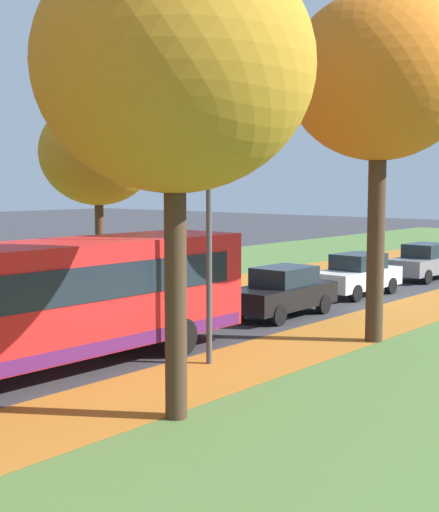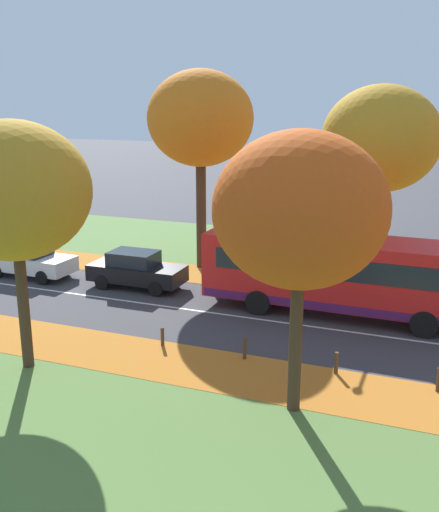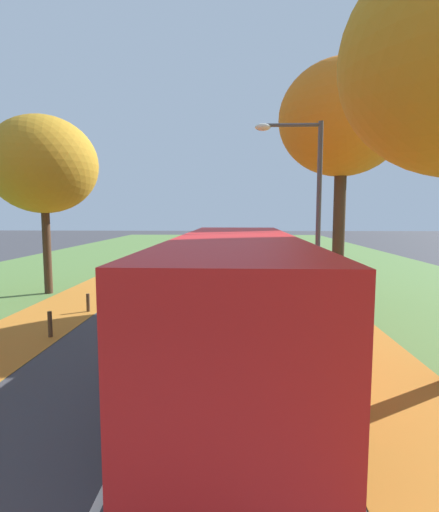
% 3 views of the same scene
% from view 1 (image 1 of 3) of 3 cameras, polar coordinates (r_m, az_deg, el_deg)
% --- Properties ---
extents(grass_verge_left, '(12.00, 90.00, 0.01)m').
position_cam_1_polar(grass_verge_left, '(32.37, -8.69, -1.90)').
color(grass_verge_left, '#517538').
rests_on(grass_verge_left, ground).
extents(leaf_litter_left, '(2.80, 60.00, 0.00)m').
position_cam_1_polar(leaf_litter_left, '(25.10, -12.16, -4.20)').
color(leaf_litter_left, '#B26B23').
rests_on(leaf_litter_left, grass_verge_left).
extents(leaf_litter_right, '(2.80, 60.00, 0.00)m').
position_cam_1_polar(leaf_litter_right, '(18.78, 5.34, -7.48)').
color(leaf_litter_right, '#B26B23').
rests_on(leaf_litter_right, grass_verge_right).
extents(road_centre_line, '(0.12, 80.00, 0.01)m').
position_cam_1_polar(road_centre_line, '(26.19, 4.65, -3.68)').
color(road_centre_line, silver).
rests_on(road_centre_line, ground).
extents(tree_left_mid, '(4.52, 4.52, 7.55)m').
position_cam_1_polar(tree_left_mid, '(28.13, -9.69, 8.13)').
color(tree_left_mid, '#422D1E').
rests_on(tree_left_mid, ground).
extents(tree_right_near, '(5.01, 5.01, 8.66)m').
position_cam_1_polar(tree_right_near, '(13.03, -3.65, 14.86)').
color(tree_right_near, '#422D1E').
rests_on(tree_right_near, ground).
extents(tree_right_mid, '(4.95, 4.95, 9.38)m').
position_cam_1_polar(tree_right_mid, '(19.92, 12.68, 13.71)').
color(tree_right_mid, '#422D1E').
rests_on(tree_right_mid, ground).
extents(bollard_fifth, '(0.12, 0.12, 0.74)m').
position_cam_1_polar(bollard_fifth, '(22.47, -16.68, -4.56)').
color(bollard_fifth, '#4C3823').
rests_on(bollard_fifth, ground).
extents(bollard_sixth, '(0.12, 0.12, 0.65)m').
position_cam_1_polar(bollard_sixth, '(24.16, -10.84, -3.80)').
color(bollard_sixth, '#4C3823').
rests_on(bollard_sixth, ground).
extents(streetlamp_right, '(1.89, 0.28, 6.00)m').
position_cam_1_polar(streetlamp_right, '(17.02, -1.69, 3.84)').
color(streetlamp_right, '#47474C').
rests_on(streetlamp_right, ground).
extents(bus, '(2.76, 10.43, 2.98)m').
position_cam_1_polar(bus, '(16.87, -12.96, -3.27)').
color(bus, red).
rests_on(bus, ground).
extents(car_black_lead, '(1.81, 4.21, 1.62)m').
position_cam_1_polar(car_black_lead, '(23.30, 5.05, -2.86)').
color(car_black_lead, black).
rests_on(car_black_lead, ground).
extents(car_white_following, '(1.89, 4.25, 1.62)m').
position_cam_1_polar(car_white_following, '(28.02, 10.92, -1.47)').
color(car_white_following, silver).
rests_on(car_white_following, ground).
extents(car_grey_third_in_line, '(1.91, 4.27, 1.62)m').
position_cam_1_polar(car_grey_third_in_line, '(33.33, 16.10, -0.44)').
color(car_grey_third_in_line, slate).
rests_on(car_grey_third_in_line, ground).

